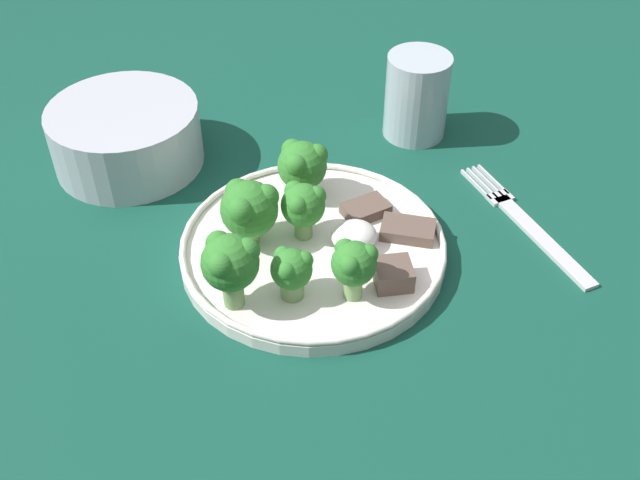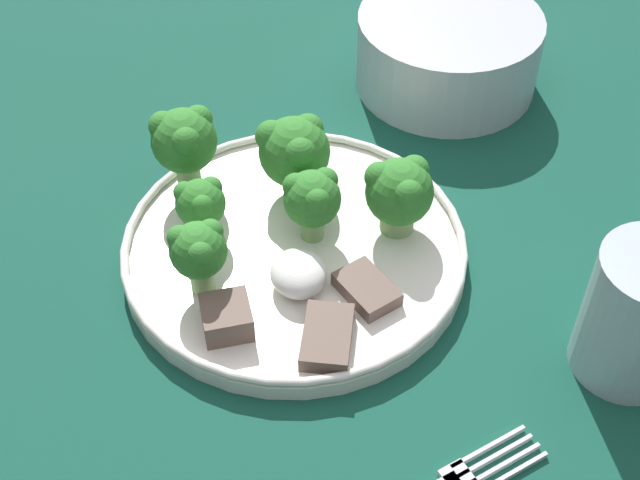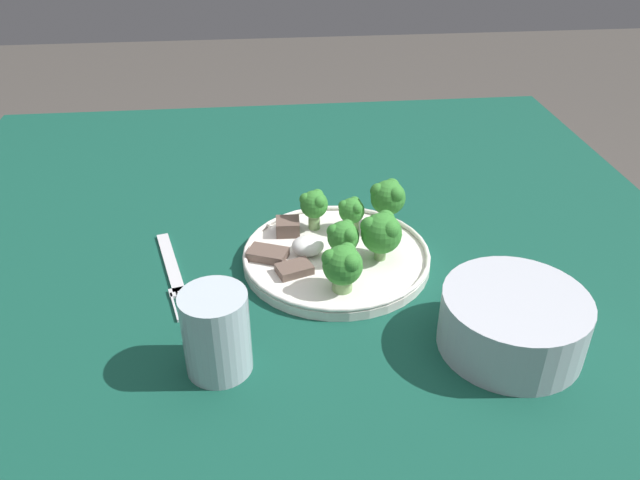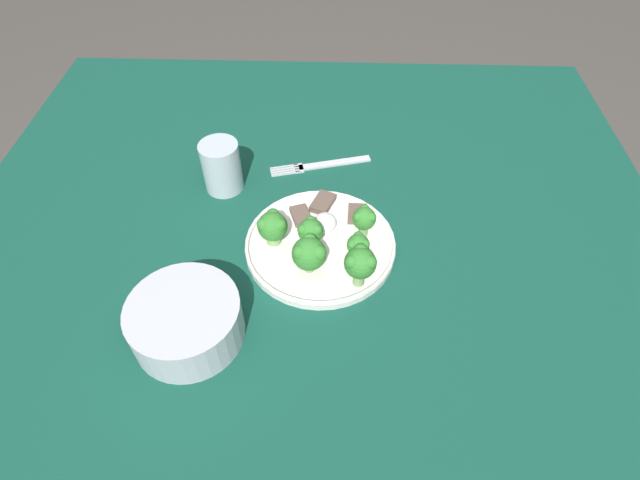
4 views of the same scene
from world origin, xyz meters
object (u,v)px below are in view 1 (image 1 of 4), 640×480
Objects in this scene: fork at (526,224)px; dinner_plate at (313,247)px; drinking_glass at (416,100)px; cream_bowl at (127,137)px.

dinner_plate is at bearing -178.62° from fork.
dinner_plate is 0.21m from fork.
dinner_plate reaches higher than fork.
fork is 0.19m from drinking_glass.
drinking_glass reaches higher than fork.
cream_bowl is at bearing 133.12° from dinner_plate.
dinner_plate is 1.57× the size of cream_bowl.
drinking_glass reaches higher than dinner_plate.
fork is 0.41m from cream_bowl.
fork is 1.24× the size of cream_bowl.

